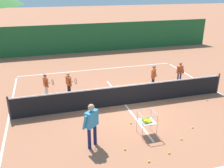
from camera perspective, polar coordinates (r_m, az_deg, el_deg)
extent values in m
plane|color=#A86647|center=(11.71, 3.04, -4.73)|extent=(120.00, 120.00, 0.00)
cube|color=white|center=(16.61, -3.14, 3.39)|extent=(10.29, 0.08, 0.01)
cube|color=white|center=(11.29, -22.72, -7.60)|extent=(0.08, 10.43, 0.01)
cube|color=white|center=(14.13, 23.18, -1.76)|extent=(0.08, 10.43, 0.01)
cube|color=white|center=(11.71, 3.04, -4.72)|extent=(0.08, 6.27, 0.01)
cylinder|color=#333338|center=(11.05, -22.59, -5.18)|extent=(0.08, 0.08, 1.05)
cylinder|color=#333338|center=(13.89, 23.17, 0.16)|extent=(0.08, 0.08, 1.05)
cube|color=black|center=(11.52, 3.08, -2.68)|extent=(10.01, 0.02, 0.92)
cube|color=white|center=(11.33, 3.13, -0.45)|extent=(10.01, 0.03, 0.06)
cylinder|color=#191E4C|center=(8.62, -5.23, -12.31)|extent=(0.12, 0.12, 0.80)
cylinder|color=#191E4C|center=(8.81, -3.94, -11.42)|extent=(0.12, 0.12, 0.80)
cube|color=#338CBF|center=(8.36, -4.71, -7.96)|extent=(0.51, 0.47, 0.56)
sphere|color=tan|center=(8.15, -4.80, -5.35)|extent=(0.22, 0.22, 0.22)
cylinder|color=#338CBF|center=(8.23, -6.29, -8.79)|extent=(0.20, 0.22, 0.55)
cylinder|color=#338CBF|center=(8.58, -3.76, -7.38)|extent=(0.17, 0.18, 0.55)
torus|color=#262628|center=(8.75, -5.10, -7.13)|extent=(0.24, 0.20, 0.29)
cylinder|color=black|center=(8.61, -3.83, -7.59)|extent=(0.16, 0.19, 0.03)
cylinder|color=silver|center=(12.89, -14.95, -1.46)|extent=(0.09, 0.09, 0.60)
cylinder|color=silver|center=(12.68, -14.67, -1.82)|extent=(0.09, 0.09, 0.60)
cube|color=#E55926|center=(12.60, -15.03, 0.50)|extent=(0.24, 0.39, 0.42)
sphere|color=#996B4C|center=(12.49, -15.17, 1.86)|extent=(0.17, 0.17, 0.17)
cylinder|color=#E55926|center=(12.81, -15.05, 0.72)|extent=(0.17, 0.10, 0.41)
cylinder|color=#E55926|center=(12.43, -14.63, 0.10)|extent=(0.14, 0.09, 0.41)
torus|color=#262628|center=(12.49, -13.46, 0.38)|extent=(0.09, 0.29, 0.29)
cylinder|color=black|center=(12.43, -14.53, 0.18)|extent=(0.22, 0.08, 0.03)
cylinder|color=black|center=(12.74, -9.99, -1.25)|extent=(0.09, 0.09, 0.62)
cylinder|color=black|center=(12.54, -9.64, -1.63)|extent=(0.09, 0.09, 0.62)
cube|color=#E55926|center=(12.45, -9.97, 0.80)|extent=(0.24, 0.40, 0.44)
sphere|color=#DBAD84|center=(12.33, -10.06, 2.23)|extent=(0.17, 0.17, 0.17)
cylinder|color=#E55926|center=(12.66, -10.04, 1.03)|extent=(0.18, 0.10, 0.43)
cylinder|color=#E55926|center=(12.28, -9.50, 0.38)|extent=(0.14, 0.09, 0.43)
torus|color=#262628|center=(12.35, -8.33, 0.63)|extent=(0.08, 0.29, 0.29)
cylinder|color=black|center=(12.28, -9.40, 0.43)|extent=(0.22, 0.07, 0.03)
cylinder|color=black|center=(13.63, 9.49, 0.40)|extent=(0.10, 0.10, 0.66)
cylinder|color=black|center=(13.40, 9.30, 0.03)|extent=(0.10, 0.10, 0.66)
cube|color=#E55926|center=(13.32, 9.54, 2.45)|extent=(0.37, 0.42, 0.46)
sphere|color=#996B4C|center=(13.21, 9.64, 3.88)|extent=(0.18, 0.18, 0.18)
cylinder|color=#E55926|center=(13.53, 9.94, 2.61)|extent=(0.19, 0.16, 0.45)
cylinder|color=#E55926|center=(13.12, 9.50, 2.00)|extent=(0.15, 0.14, 0.45)
cylinder|color=navy|center=(14.68, 15.43, 1.38)|extent=(0.09, 0.09, 0.62)
cylinder|color=navy|center=(14.50, 14.88, 1.18)|extent=(0.09, 0.09, 0.62)
cube|color=#E55926|center=(14.42, 15.36, 3.23)|extent=(0.40, 0.30, 0.43)
sphere|color=#996B4C|center=(14.32, 15.49, 4.47)|extent=(0.17, 0.17, 0.17)
cylinder|color=#E55926|center=(14.57, 16.00, 3.24)|extent=(0.13, 0.18, 0.42)
cylinder|color=#E55926|center=(14.25, 14.95, 2.92)|extent=(0.11, 0.14, 0.42)
torus|color=#262628|center=(14.10, 15.82, 2.68)|extent=(0.28, 0.14, 0.29)
cylinder|color=black|center=(14.23, 15.03, 2.94)|extent=(0.11, 0.21, 0.03)
cylinder|color=#B7B7BC|center=(9.50, 5.75, -8.52)|extent=(0.02, 0.02, 0.89)
cylinder|color=#B7B7BC|center=(9.70, 8.86, -7.99)|extent=(0.02, 0.02, 0.89)
cylinder|color=#B7B7BC|center=(9.06, 7.07, -10.21)|extent=(0.02, 0.02, 0.89)
cylinder|color=#B7B7BC|center=(9.27, 10.30, -9.61)|extent=(0.02, 0.02, 0.89)
cube|color=#B7B7BC|center=(9.32, 8.03, -8.51)|extent=(0.56, 0.56, 0.01)
cube|color=#B7B7BC|center=(9.38, 7.45, -5.90)|extent=(0.56, 0.02, 0.02)
cube|color=#B7B7BC|center=(8.94, 8.87, -7.48)|extent=(0.56, 0.02, 0.02)
cube|color=#B7B7BC|center=(9.06, 6.51, -6.93)|extent=(0.02, 0.56, 0.02)
cube|color=#B7B7BC|center=(9.27, 9.73, -6.41)|extent=(0.02, 0.56, 0.02)
sphere|color=yellow|center=(9.15, 7.65, -8.85)|extent=(0.07, 0.07, 0.07)
sphere|color=yellow|center=(9.20, 7.45, -8.65)|extent=(0.07, 0.07, 0.07)
sphere|color=yellow|center=(9.26, 7.28, -8.47)|extent=(0.07, 0.07, 0.07)
sphere|color=yellow|center=(9.31, 7.16, -8.25)|extent=(0.07, 0.07, 0.07)
sphere|color=yellow|center=(9.36, 7.02, -8.09)|extent=(0.07, 0.07, 0.07)
sphere|color=yellow|center=(9.18, 7.96, -8.77)|extent=(0.07, 0.07, 0.07)
sphere|color=yellow|center=(9.23, 7.83, -8.57)|extent=(0.07, 0.07, 0.07)
sphere|color=yellow|center=(9.28, 7.69, -8.38)|extent=(0.07, 0.07, 0.07)
sphere|color=yellow|center=(9.33, 7.51, -8.21)|extent=(0.07, 0.07, 0.07)
sphere|color=yellow|center=(9.39, 7.32, -8.03)|extent=(0.07, 0.07, 0.07)
sphere|color=yellow|center=(9.20, 8.39, -8.73)|extent=(0.07, 0.07, 0.07)
sphere|color=yellow|center=(9.26, 8.16, -8.53)|extent=(0.07, 0.07, 0.07)
sphere|color=yellow|center=(9.31, 8.04, -8.32)|extent=(0.07, 0.07, 0.07)
sphere|color=yellow|center=(9.36, 7.87, -8.11)|extent=(0.07, 0.07, 0.07)
sphere|color=yellow|center=(9.41, 7.70, -7.94)|extent=(0.07, 0.07, 0.07)
sphere|color=yellow|center=(9.23, 8.69, -8.66)|extent=(0.07, 0.07, 0.07)
sphere|color=yellow|center=(9.28, 8.61, -8.48)|extent=(0.07, 0.07, 0.07)
sphere|color=yellow|center=(9.33, 8.42, -8.25)|extent=(0.07, 0.07, 0.07)
sphere|color=yellow|center=(9.38, 8.23, -8.08)|extent=(0.07, 0.07, 0.07)
sphere|color=yellow|center=(9.43, 8.11, -7.88)|extent=(0.07, 0.07, 0.07)
sphere|color=yellow|center=(9.26, 9.07, -8.58)|extent=(0.07, 0.07, 0.07)
sphere|color=yellow|center=(9.30, 8.95, -8.38)|extent=(0.07, 0.07, 0.07)
sphere|color=yellow|center=(9.35, 8.75, -8.18)|extent=(0.07, 0.07, 0.07)
sphere|color=yellow|center=(9.40, 8.63, -8.02)|extent=(0.07, 0.07, 0.07)
sphere|color=yellow|center=(9.45, 8.41, -7.82)|extent=(0.07, 0.07, 0.07)
sphere|color=yellow|center=(9.13, 7.59, -8.54)|extent=(0.07, 0.07, 0.07)
sphere|color=yellow|center=(9.18, 7.44, -8.37)|extent=(0.07, 0.07, 0.07)
sphere|color=yellow|center=(9.23, 7.35, -8.19)|extent=(0.07, 0.07, 0.07)
sphere|color=yellow|center=(9.28, 7.20, -7.97)|extent=(0.07, 0.07, 0.07)
sphere|color=yellow|center=(9.33, 7.02, -7.79)|extent=(0.07, 0.07, 0.07)
sphere|color=yellow|center=(9.15, 8.03, -8.50)|extent=(0.07, 0.07, 0.07)
sphere|color=yellow|center=(9.20, 7.82, -8.28)|extent=(0.07, 0.07, 0.07)
sphere|color=yellow|center=(9.25, 7.66, -8.09)|extent=(0.07, 0.07, 0.07)
sphere|color=yellow|center=(9.31, 7.49, -7.88)|extent=(0.07, 0.07, 0.07)
sphere|color=yellow|center=(10.18, 4.38, -8.91)|extent=(0.07, 0.07, 0.07)
sphere|color=yellow|center=(12.91, 20.99, -3.47)|extent=(0.07, 0.07, 0.07)
sphere|color=yellow|center=(10.19, 8.97, -9.12)|extent=(0.07, 0.07, 0.07)
sphere|color=yellow|center=(9.54, 15.66, -12.05)|extent=(0.07, 0.07, 0.07)
sphere|color=yellow|center=(8.76, 12.99, -15.16)|extent=(0.07, 0.07, 0.07)
sphere|color=yellow|center=(8.29, 8.47, -17.16)|extent=(0.07, 0.07, 0.07)
sphere|color=yellow|center=(10.35, 17.96, -9.47)|extent=(0.07, 0.07, 0.07)
sphere|color=yellow|center=(8.72, 2.96, -14.71)|extent=(0.07, 0.07, 0.07)
cube|color=#1E5B2D|center=(20.85, -6.27, 10.41)|extent=(22.64, 0.08, 2.35)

